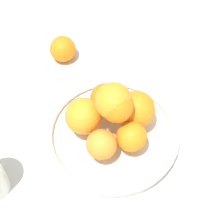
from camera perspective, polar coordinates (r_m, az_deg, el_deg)
The scene contains 4 objects.
ground_plane at distance 0.86m, azimuth -0.00°, elevation -3.99°, with size 4.00×4.00×0.00m, color beige.
fruit_bowl at distance 0.84m, azimuth -0.00°, elevation -3.34°, with size 0.30×0.30×0.04m.
orange_pile at distance 0.78m, azimuth 0.03°, elevation -0.27°, with size 0.18×0.18×0.14m.
stray_orange at distance 0.99m, azimuth -7.52°, elevation 9.50°, with size 0.07×0.07×0.07m, color orange.
Camera 1 is at (-0.15, 0.41, 0.74)m, focal length 60.00 mm.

